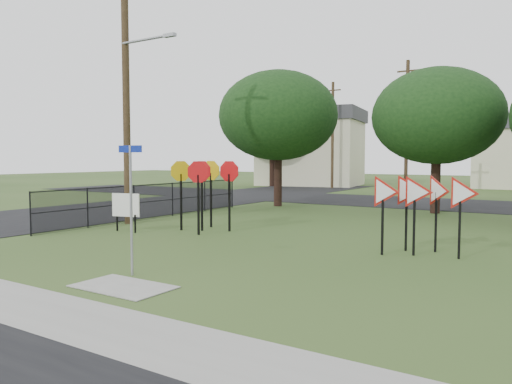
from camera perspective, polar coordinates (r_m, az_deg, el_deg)
ground at (r=12.23m, az=-6.49°, el=-8.36°), size 140.00×140.00×0.00m
sidewalk at (r=9.47m, az=-23.20°, el=-12.25°), size 30.00×1.60×0.02m
street_left at (r=27.58m, az=-12.63°, el=-1.57°), size 8.00×50.00×0.02m
street_far at (r=30.32m, az=18.22°, el=-1.18°), size 60.00×8.00×0.02m
curb_pad at (r=10.54m, az=-14.93°, el=-10.42°), size 2.00×1.20×0.02m
street_name_sign at (r=11.27m, az=-14.09°, el=-1.00°), size 0.59×0.14×2.87m
stop_sign_cluster at (r=17.79m, az=-5.94°, el=1.53°), size 2.26×1.97×2.52m
yield_sign_cluster at (r=14.03m, az=18.22°, el=-0.31°), size 2.78×1.57×2.18m
info_board at (r=18.06m, az=-14.66°, el=-1.59°), size 1.06×0.29×1.36m
utility_pole_main at (r=20.38m, az=-14.51°, el=11.16°), size 3.55×0.33×10.00m
far_pole_a at (r=34.65m, az=16.84°, el=7.05°), size 1.40×0.24×9.00m
far_pole_c at (r=43.05m, az=8.74°, el=6.53°), size 1.40×0.24×9.00m
fence_run at (r=21.77m, az=-11.57°, el=-0.95°), size 0.05×11.55×1.50m
house_left at (r=48.34m, az=6.32°, el=5.13°), size 10.58×8.88×7.20m
tree_near_left at (r=27.01m, az=2.54°, el=8.70°), size 6.40×6.40×7.27m
tree_near_mid at (r=24.95m, az=19.99°, el=8.14°), size 6.00×6.00×6.80m
tree_far_left at (r=45.86m, az=1.83°, el=7.12°), size 6.80×6.80×7.73m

